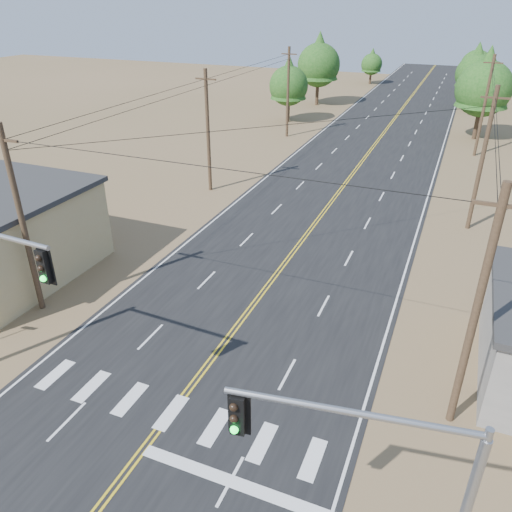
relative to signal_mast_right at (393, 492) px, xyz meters
The scene contains 14 objects.
road 28.16m from the signal_mast_right, 108.77° to the left, with size 15.00×200.00×0.02m, color black.
utility_pole_left_near 21.10m from the signal_mast_right, 156.99° to the left, with size 1.80×0.30×10.00m.
utility_pole_left_mid 34.28m from the signal_mast_right, 124.51° to the left, with size 1.80×0.30×10.00m.
utility_pole_left_far 52.01m from the signal_mast_right, 111.93° to the left, with size 1.80×0.30×10.00m.
utility_pole_right_near 8.40m from the signal_mast_right, 79.17° to the left, with size 1.80×0.30×10.00m.
utility_pole_right_mid 28.29m from the signal_mast_right, 86.80° to the left, with size 1.80×0.30×10.00m.
utility_pole_right_far 48.27m from the signal_mast_right, 88.13° to the left, with size 1.80×0.30×10.00m.
signal_mast_right is the anchor object (origin of this frame).
tree_left_near 59.71m from the signal_mast_right, 111.49° to the left, with size 5.01×5.01×8.36m.
tree_left_mid 71.53m from the signal_mast_right, 107.55° to the left, with size 6.28×6.28×10.46m.
tree_left_far 93.16m from the signal_mast_right, 101.09° to the left, with size 3.85×3.85×6.41m.
tree_right_near 55.60m from the signal_mast_right, 88.60° to the left, with size 6.17×6.17×10.29m.
tree_right_mid 73.38m from the signal_mast_right, 89.84° to the left, with size 5.46×5.46×9.10m.
tree_right_far 87.64m from the signal_mast_right, 89.95° to the left, with size 4.96×4.96×8.27m.
Camera 1 is at (8.93, -4.52, 15.11)m, focal length 35.00 mm.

